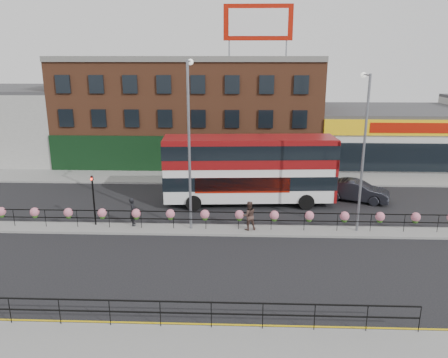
{
  "coord_description": "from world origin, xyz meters",
  "views": [
    {
      "loc": [
        1.06,
        -24.96,
        10.42
      ],
      "look_at": [
        0.0,
        3.0,
        2.5
      ],
      "focal_mm": 35.0,
      "sensor_mm": 36.0,
      "label": 1
    }
  ],
  "objects_px": {
    "pedestrian_a": "(133,212)",
    "lamp_column_west": "(189,132)",
    "double_decker_bus": "(250,163)",
    "car": "(356,191)",
    "lamp_column_east": "(363,140)",
    "pedestrian_b": "(249,216)"
  },
  "relations": [
    {
      "from": "car",
      "to": "pedestrian_a",
      "type": "relative_size",
      "value": 2.77
    },
    {
      "from": "double_decker_bus",
      "to": "pedestrian_b",
      "type": "distance_m",
      "value": 5.67
    },
    {
      "from": "double_decker_bus",
      "to": "pedestrian_a",
      "type": "bearing_deg",
      "value": -146.42
    },
    {
      "from": "double_decker_bus",
      "to": "lamp_column_east",
      "type": "relative_size",
      "value": 1.32
    },
    {
      "from": "double_decker_bus",
      "to": "pedestrian_b",
      "type": "bearing_deg",
      "value": -91.41
    },
    {
      "from": "double_decker_bus",
      "to": "car",
      "type": "bearing_deg",
      "value": 6.88
    },
    {
      "from": "pedestrian_a",
      "to": "lamp_column_west",
      "type": "xyz_separation_m",
      "value": [
        3.65,
        -0.1,
        5.08
      ]
    },
    {
      "from": "pedestrian_a",
      "to": "pedestrian_b",
      "type": "bearing_deg",
      "value": -106.42
    },
    {
      "from": "double_decker_bus",
      "to": "pedestrian_a",
      "type": "xyz_separation_m",
      "value": [
        -7.35,
        -4.88,
        -1.97
      ]
    },
    {
      "from": "lamp_column_west",
      "to": "lamp_column_east",
      "type": "height_order",
      "value": "lamp_column_west"
    },
    {
      "from": "car",
      "to": "lamp_column_east",
      "type": "distance_m",
      "value": 7.88
    },
    {
      "from": "pedestrian_b",
      "to": "lamp_column_west",
      "type": "distance_m",
      "value": 6.21
    },
    {
      "from": "pedestrian_a",
      "to": "lamp_column_east",
      "type": "relative_size",
      "value": 0.19
    },
    {
      "from": "double_decker_bus",
      "to": "pedestrian_a",
      "type": "height_order",
      "value": "double_decker_bus"
    },
    {
      "from": "car",
      "to": "lamp_column_west",
      "type": "relative_size",
      "value": 0.49
    },
    {
      "from": "double_decker_bus",
      "to": "car",
      "type": "distance_m",
      "value": 8.3
    },
    {
      "from": "pedestrian_b",
      "to": "lamp_column_west",
      "type": "xyz_separation_m",
      "value": [
        -3.56,
        0.35,
        5.08
      ]
    },
    {
      "from": "pedestrian_a",
      "to": "lamp_column_west",
      "type": "height_order",
      "value": "lamp_column_west"
    },
    {
      "from": "pedestrian_b",
      "to": "pedestrian_a",
      "type": "bearing_deg",
      "value": -16.59
    },
    {
      "from": "pedestrian_b",
      "to": "double_decker_bus",
      "type": "bearing_deg",
      "value": -104.48
    },
    {
      "from": "pedestrian_b",
      "to": "lamp_column_west",
      "type": "relative_size",
      "value": 0.18
    },
    {
      "from": "lamp_column_west",
      "to": "pedestrian_a",
      "type": "bearing_deg",
      "value": 178.51
    }
  ]
}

